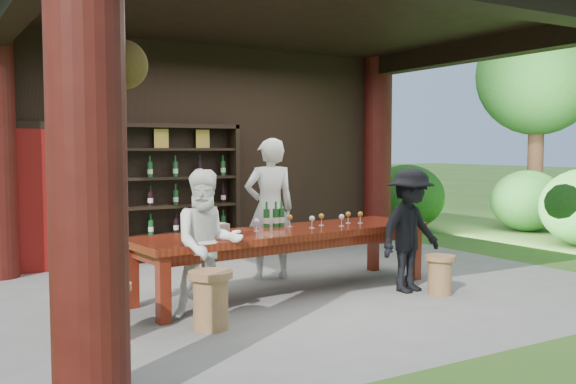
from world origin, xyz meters
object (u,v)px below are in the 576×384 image
guest_man (410,230)px  guest_woman (207,244)px  stool_near_left (211,298)px  napkin_basket (215,230)px  host (270,209)px  stool_near_right (440,274)px  stool_far_left (109,311)px  tasting_table (287,239)px  wine_shelf (163,194)px

guest_man → guest_woman: bearing=166.8°
stool_near_left → napkin_basket: 1.07m
host → guest_woman: (-1.47, -1.37, -0.17)m
stool_near_right → stool_far_left: bearing=177.7°
stool_near_left → stool_far_left: bearing=173.2°
stool_far_left → napkin_basket: (1.35, 0.72, 0.55)m
tasting_table → guest_man: 1.47m
stool_far_left → guest_man: (3.61, 0.14, 0.46)m
stool_near_right → guest_man: (-0.20, 0.29, 0.49)m
host → guest_man: 1.86m
tasting_table → host: host is taller
guest_woman → guest_man: 2.54m
wine_shelf → guest_woman: bearing=-101.8°
napkin_basket → stool_near_left: bearing=-117.1°
guest_man → napkin_basket: 2.33m
host → guest_woman: size_ratio=1.23×
tasting_table → stool_far_left: tasting_table is taller
wine_shelf → napkin_basket: (-0.37, -2.70, -0.22)m
stool_near_right → guest_man: 0.61m
host → napkin_basket: size_ratio=7.05×
stool_far_left → napkin_basket: size_ratio=1.97×
wine_shelf → host: wine_shelf is taller
stool_near_right → guest_man: size_ratio=0.31×
guest_man → napkin_basket: bearing=155.8°
stool_far_left → napkin_basket: 1.63m
tasting_table → stool_near_left: tasting_table is taller
stool_near_right → stool_far_left: size_ratio=0.90×
tasting_table → guest_woman: guest_woman is taller
stool_near_right → guest_woman: guest_woman is taller
stool_far_left → host: host is taller
guest_man → host: bearing=115.4°
stool_near_left → host: size_ratio=0.30×
wine_shelf → guest_woman: (-0.65, -3.13, -0.29)m
tasting_table → napkin_basket: (-0.98, -0.13, 0.18)m
tasting_table → guest_woman: bearing=-155.9°
stool_far_left → guest_woman: size_ratio=0.34×
tasting_table → stool_near_right: size_ratio=8.40×
napkin_basket → stool_far_left: bearing=-151.8°
guest_woman → napkin_basket: bearing=68.7°
wine_shelf → stool_near_right: wine_shelf is taller
wine_shelf → guest_man: 3.80m
tasting_table → stool_near_right: 1.83m
stool_far_left → guest_woman: bearing=15.2°
stool_near_left → napkin_basket: napkin_basket is taller
guest_woman → host: bearing=54.6°
stool_near_right → napkin_basket: 2.67m
tasting_table → napkin_basket: bearing=-172.4°
stool_near_right → guest_woman: bearing=170.7°
wine_shelf → guest_man: bearing=-60.2°
wine_shelf → stool_near_right: bearing=-59.8°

